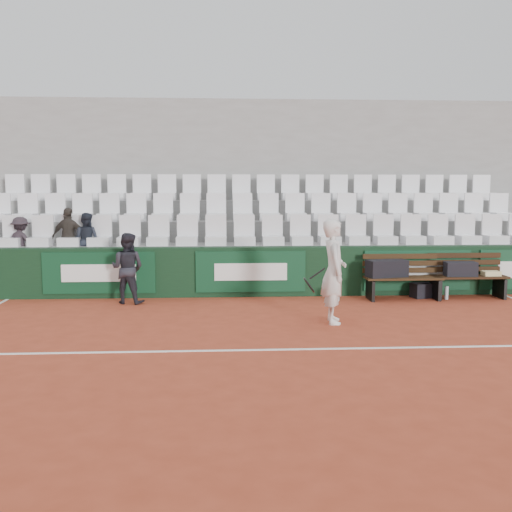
{
  "coord_description": "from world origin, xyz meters",
  "views": [
    {
      "loc": [
        -0.73,
        -7.45,
        2.14
      ],
      "look_at": [
        -0.18,
        2.4,
        1.0
      ],
      "focal_mm": 40.0,
      "sensor_mm": 36.0,
      "label": 1
    }
  ],
  "objects": [
    {
      "name": "spectator_b",
      "position": [
        -3.93,
        4.5,
        1.62
      ],
      "size": [
        0.76,
        0.41,
        1.24
      ],
      "primitive_type": "imported",
      "rotation": [
        0.0,
        0.0,
        2.99
      ],
      "color": "#312D27",
      "rests_on": "grandstand_tier_front"
    },
    {
      "name": "grandstand_tier_back",
      "position": [
        0.0,
        6.53,
        0.95
      ],
      "size": [
        18.0,
        0.95,
        1.9
      ],
      "primitive_type": "cube",
      "color": "gray",
      "rests_on": "ground"
    },
    {
      "name": "grandstand_rear_wall",
      "position": [
        0.0,
        7.15,
        2.2
      ],
      "size": [
        18.0,
        0.3,
        4.4
      ],
      "primitive_type": "cube",
      "color": "gray",
      "rests_on": "ground"
    },
    {
      "name": "court_baseline",
      "position": [
        0.0,
        0.0,
        0.0
      ],
      "size": [
        18.0,
        0.06,
        0.01
      ],
      "primitive_type": "cube",
      "color": "white",
      "rests_on": "ground"
    },
    {
      "name": "seat_row_mid",
      "position": [
        0.0,
        5.4,
        1.77
      ],
      "size": [
        11.9,
        0.44,
        0.63
      ],
      "primitive_type": "cube",
      "color": "white",
      "rests_on": "grandstand_tier_mid"
    },
    {
      "name": "ball_kid",
      "position": [
        -2.56,
        3.37,
        0.67
      ],
      "size": [
        0.77,
        0.67,
        1.34
      ],
      "primitive_type": "imported",
      "rotation": [
        0.0,
        0.0,
        2.87
      ],
      "color": "#212129",
      "rests_on": "ground"
    },
    {
      "name": "tennis_player",
      "position": [
        1.03,
        1.55,
        0.84
      ],
      "size": [
        0.71,
        0.63,
        1.69
      ],
      "color": "silver",
      "rests_on": "ground"
    },
    {
      "name": "grandstand_tier_mid",
      "position": [
        0.0,
        5.58,
        0.72
      ],
      "size": [
        18.0,
        0.95,
        1.45
      ],
      "primitive_type": "cube",
      "color": "gray",
      "rests_on": "ground"
    },
    {
      "name": "water_bottle_far",
      "position": [
        3.65,
        3.39,
        0.13
      ],
      "size": [
        0.07,
        0.07,
        0.26
      ],
      "primitive_type": "cylinder",
      "color": "silver",
      "rests_on": "ground"
    },
    {
      "name": "bench_left",
      "position": [
        2.78,
        3.42,
        0.23
      ],
      "size": [
        1.5,
        0.56,
        0.45
      ],
      "primitive_type": "cube",
      "color": "#352110",
      "rests_on": "ground"
    },
    {
      "name": "water_bottle_near",
      "position": [
        1.46,
        3.33,
        0.14
      ],
      "size": [
        0.08,
        0.08,
        0.27
      ],
      "primitive_type": "cylinder",
      "color": "#AEBDC6",
      "rests_on": "ground"
    },
    {
      "name": "seat_row_back",
      "position": [
        0.0,
        6.35,
        2.21
      ],
      "size": [
        11.9,
        0.44,
        0.63
      ],
      "primitive_type": "cube",
      "color": "silver",
      "rests_on": "grandstand_tier_back"
    },
    {
      "name": "back_barrier",
      "position": [
        0.07,
        3.99,
        0.5
      ],
      "size": [
        18.0,
        0.34,
        1.0
      ],
      "color": "black",
      "rests_on": "ground"
    },
    {
      "name": "sports_bag_left",
      "position": [
        2.46,
        3.45,
        0.62
      ],
      "size": [
        0.84,
        0.5,
        0.34
      ],
      "primitive_type": "cube",
      "rotation": [
        0.0,
        0.0,
        0.23
      ],
      "color": "black",
      "rests_on": "bench_left"
    },
    {
      "name": "sports_bag_right",
      "position": [
        3.95,
        3.47,
        0.59
      ],
      "size": [
        0.62,
        0.32,
        0.28
      ],
      "primitive_type": "cube",
      "rotation": [
        0.0,
        0.0,
        -0.06
      ],
      "color": "black",
      "rests_on": "bench_right"
    },
    {
      "name": "sports_bag_ground",
      "position": [
        3.27,
        3.61,
        0.15
      ],
      "size": [
        0.54,
        0.4,
        0.29
      ],
      "primitive_type": "cube",
      "rotation": [
        0.0,
        0.0,
        0.25
      ],
      "color": "black",
      "rests_on": "ground"
    },
    {
      "name": "spectator_c",
      "position": [
        -3.58,
        4.5,
        1.57
      ],
      "size": [
        0.64,
        0.55,
        1.13
      ],
      "primitive_type": "imported",
      "rotation": [
        0.0,
        0.0,
        2.89
      ],
      "color": "#1D212B",
      "rests_on": "grandstand_tier_front"
    },
    {
      "name": "towel",
      "position": [
        4.58,
        3.49,
        0.5
      ],
      "size": [
        0.33,
        0.24,
        0.09
      ],
      "primitive_type": "cube",
      "rotation": [
        0.0,
        0.0,
        -0.01
      ],
      "color": "beige",
      "rests_on": "bench_right"
    },
    {
      "name": "ground",
      "position": [
        0.0,
        0.0,
        0.0
      ],
      "size": [
        80.0,
        80.0,
        0.0
      ],
      "primitive_type": "plane",
      "color": "#AB4026",
      "rests_on": "ground"
    },
    {
      "name": "grandstand_tier_front",
      "position": [
        0.0,
        4.62,
        0.5
      ],
      "size": [
        18.0,
        0.95,
        1.0
      ],
      "primitive_type": "cube",
      "color": "gray",
      "rests_on": "ground"
    },
    {
      "name": "bench_right",
      "position": [
        4.13,
        3.5,
        0.23
      ],
      "size": [
        1.5,
        0.56,
        0.45
      ],
      "primitive_type": "cube",
      "color": "black",
      "rests_on": "ground"
    },
    {
      "name": "spectator_a",
      "position": [
        -4.92,
        4.5,
        1.52
      ],
      "size": [
        0.77,
        0.6,
        1.05
      ],
      "primitive_type": "imported",
      "rotation": [
        0.0,
        0.0,
        2.79
      ],
      "color": "#282026",
      "rests_on": "grandstand_tier_front"
    },
    {
      "name": "seat_row_front",
      "position": [
        0.0,
        4.45,
        1.31
      ],
      "size": [
        11.9,
        0.44,
        0.63
      ],
      "primitive_type": "cube",
      "color": "silver",
      "rests_on": "grandstand_tier_front"
    }
  ]
}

